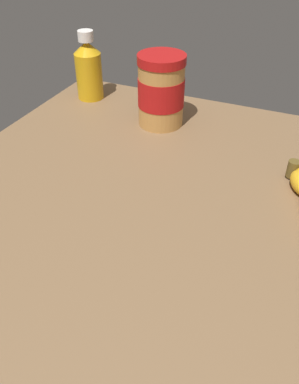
{
  "coord_description": "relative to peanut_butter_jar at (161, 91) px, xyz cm",
  "views": [
    {
      "loc": [
        43.64,
        19.54,
        39.49
      ],
      "look_at": [
        1.6,
        1.21,
        4.72
      ],
      "focal_mm": 37.37,
      "sensor_mm": 36.0,
      "label": 1
    }
  ],
  "objects": [
    {
      "name": "peanut_butter_jar",
      "position": [
        0.0,
        0.0,
        0.0
      ],
      "size": [
        9.6,
        9.6,
        14.47
      ],
      "color": "#BF8442",
      "rests_on": "ground_plane"
    },
    {
      "name": "ground_plane",
      "position": [
        27.27,
        8.82,
        -9.19
      ],
      "size": [
        85.21,
        74.82,
        3.97
      ],
      "primitive_type": "cube",
      "color": "brown"
    },
    {
      "name": "honey_bottle",
      "position": [
        -5.59,
        -20.17,
        -0.26
      ],
      "size": [
        6.05,
        6.05,
        15.32
      ],
      "color": "gold",
      "rests_on": "ground_plane"
    }
  ]
}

